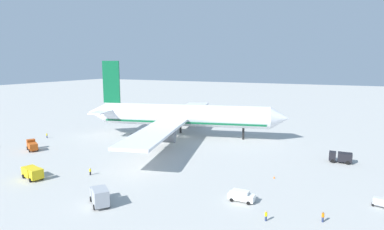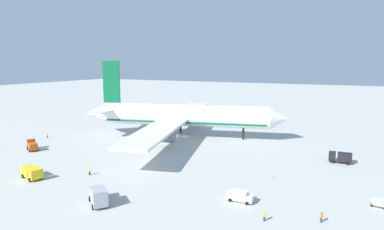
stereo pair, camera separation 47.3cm
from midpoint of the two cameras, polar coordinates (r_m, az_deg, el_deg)
The scene contains 15 objects.
ground_plane at distance 108.42m, azimuth -1.42°, elevation -3.83°, with size 600.00×600.00×0.00m, color #B2B2AD.
airliner at distance 107.26m, azimuth -2.09°, elevation -0.12°, with size 67.57×82.29×25.07m.
service_truck_2 at distance 88.29m, azimuth 24.56°, elevation -6.72°, with size 5.26×2.54×2.56m.
service_truck_3 at distance 77.67m, azimuth -26.42°, elevation -9.04°, with size 5.98×3.89×2.46m.
service_truck_4 at distance 102.04m, azimuth -26.42°, elevation -4.81°, with size 5.53×4.32×2.82m.
service_truck_5 at distance 59.88m, azimuth -16.16°, elevation -13.47°, with size 6.05×5.53×3.19m.
service_van at distance 59.88m, azimuth 8.42°, elevation -13.86°, with size 4.68×2.08×1.97m.
baggage_cart_0 at distance 65.77m, azimuth 29.98°, elevation -13.10°, with size 3.16×1.88×1.47m.
ground_worker_0 at distance 75.53m, azimuth -17.65°, elevation -9.45°, with size 0.46×0.46×1.61m.
ground_worker_1 at distance 56.09m, azimuth 21.80°, elevation -16.31°, with size 0.53×0.53×1.66m.
ground_worker_2 at distance 116.60m, azimuth -24.28°, elevation -3.30°, with size 0.52×0.52×1.67m.
ground_worker_4 at distance 53.95m, azimuth 12.63°, elevation -16.94°, with size 0.55×0.55×1.61m.
traffic_cone_0 at distance 162.20m, azimuth -9.22°, elevation 0.49°, with size 0.36×0.36×0.55m, color orange.
traffic_cone_1 at distance 72.38m, azimuth 14.07°, elevation -10.56°, with size 0.36×0.36×0.55m, color orange.
traffic_cone_3 at distance 143.10m, azimuth 9.67°, elevation -0.67°, with size 0.36×0.36×0.55m, color orange.
Camera 1 is at (48.08, -94.07, 24.33)m, focal length 30.31 mm.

